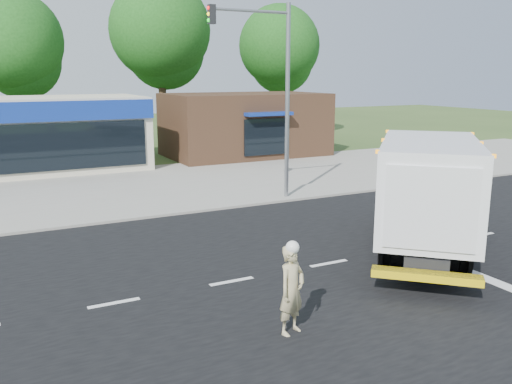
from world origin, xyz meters
The scene contains 10 objects.
ground centered at (0.00, 0.00, 0.00)m, with size 120.00×120.00×0.00m, color #385123.
road_asphalt centered at (0.00, 0.00, 0.00)m, with size 60.00×14.00×0.02m, color black.
sidewalk centered at (0.00, 8.20, 0.06)m, with size 60.00×2.40×0.12m, color gray.
parking_apron centered at (0.00, 14.00, 0.01)m, with size 60.00×9.00×0.02m, color gray.
lane_markings centered at (1.35, -1.35, 0.02)m, with size 55.20×7.00×0.01m.
ems_box_truck centered at (3.16, -0.35, 2.00)m, with size 7.07×7.36×3.46m.
emergency_worker centered at (-3.05, -3.10, 0.97)m, with size 0.80×0.67×1.98m.
brown_storefront centered at (7.00, 19.98, 2.00)m, with size 10.00×6.70×4.00m.
traffic_signal_pole centered at (2.35, 7.60, 4.92)m, with size 3.51×0.25×8.00m.
background_trees centered at (-0.85, 28.16, 7.38)m, with size 36.77×7.39×12.10m.
Camera 1 is at (-8.35, -11.96, 5.23)m, focal length 38.00 mm.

